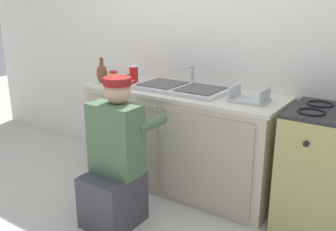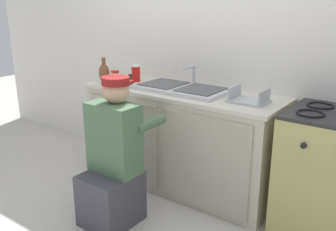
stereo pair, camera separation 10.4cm
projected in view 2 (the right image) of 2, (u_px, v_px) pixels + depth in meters
name	position (u px, v px, depth m)	size (l,w,h in m)	color
ground_plane	(161.00, 197.00, 3.22)	(12.00, 12.00, 0.00)	beige
back_wall	(204.00, 43.00, 3.35)	(6.00, 0.10, 2.50)	silver
counter_cabinet	(181.00, 140.00, 3.32)	(1.73, 0.62, 0.85)	beige
countertop	(182.00, 92.00, 3.19)	(1.77, 0.62, 0.03)	beige
sink_double_basin	(182.00, 88.00, 3.18)	(0.80, 0.44, 0.19)	silver
stove_range	(329.00, 174.00, 2.61)	(0.62, 0.62, 0.91)	tan
plumber_person	(113.00, 164.00, 2.75)	(0.42, 0.61, 1.10)	#3F3F47
condiment_jar	(115.00, 78.00, 3.38)	(0.07, 0.07, 0.13)	#DBB760
water_glass	(115.00, 76.00, 3.53)	(0.06, 0.06, 0.10)	#ADC6CC
dish_rack_tray	(249.00, 99.00, 2.80)	(0.28, 0.22, 0.11)	#B2B7BC
soda_cup_red	(136.00, 73.00, 3.51)	(0.08, 0.08, 0.15)	red
vase_decorative	(104.00, 73.00, 3.48)	(0.10, 0.10, 0.23)	brown
spice_bottle_pepper	(130.00, 80.00, 3.33)	(0.04, 0.04, 0.10)	#513823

